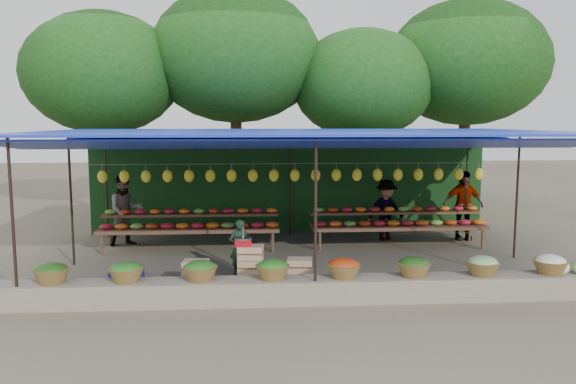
{
  "coord_description": "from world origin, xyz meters",
  "views": [
    {
      "loc": [
        -1.05,
        -11.87,
        3.03
      ],
      "look_at": [
        -0.24,
        0.2,
        1.49
      ],
      "focal_mm": 35.0,
      "sensor_mm": 36.0,
      "label": 1
    }
  ],
  "objects": [
    {
      "name": "blue_crate_front",
      "position": [
        -3.27,
        -2.13,
        0.17
      ],
      "size": [
        0.63,
        0.51,
        0.34
      ],
      "primitive_type": "cube",
      "rotation": [
        0.0,
        0.0,
        0.2
      ],
      "color": "navy",
      "rests_on": "ground"
    },
    {
      "name": "produce_baskets",
      "position": [
        -0.1,
        -2.75,
        0.56
      ],
      "size": [
        8.98,
        0.58,
        0.34
      ],
      "color": "brown",
      "rests_on": "stone_curb"
    },
    {
      "name": "blue_crate_back",
      "position": [
        -3.39,
        -1.23,
        0.14
      ],
      "size": [
        0.56,
        0.49,
        0.28
      ],
      "primitive_type": "cube",
      "rotation": [
        0.0,
        0.0,
        -0.4
      ],
      "color": "navy",
      "rests_on": "ground"
    },
    {
      "name": "ground",
      "position": [
        0.0,
        0.0,
        0.0
      ],
      "size": [
        60.0,
        60.0,
        0.0
      ],
      "primitive_type": "plane",
      "color": "brown",
      "rests_on": "ground"
    },
    {
      "name": "customer_mid",
      "position": [
        2.39,
        2.05,
        0.77
      ],
      "size": [
        1.09,
        0.75,
        1.54
      ],
      "primitive_type": "imported",
      "rotation": [
        0.0,
        0.0,
        0.18
      ],
      "color": "slate",
      "rests_on": "ground"
    },
    {
      "name": "netting_backdrop",
      "position": [
        0.0,
        3.15,
        1.25
      ],
      "size": [
        10.6,
        0.06,
        2.5
      ],
      "primitive_type": "cube",
      "color": "#18451A",
      "rests_on": "ground"
    },
    {
      "name": "fruit_table_right",
      "position": [
        2.51,
        1.35,
        0.61
      ],
      "size": [
        4.21,
        0.95,
        0.93
      ],
      "color": "#492A1D",
      "rests_on": "ground"
    },
    {
      "name": "tree_row",
      "position": [
        0.5,
        6.09,
        4.7
      ],
      "size": [
        16.51,
        5.5,
        7.12
      ],
      "color": "#3D2316",
      "rests_on": "ground"
    },
    {
      "name": "crate_counter",
      "position": [
        -1.09,
        -1.83,
        0.31
      ],
      "size": [
        2.39,
        0.39,
        0.77
      ],
      "color": "tan",
      "rests_on": "ground"
    },
    {
      "name": "stone_curb",
      "position": [
        0.0,
        -2.75,
        0.2
      ],
      "size": [
        10.6,
        0.55,
        0.4
      ],
      "primitive_type": "cube",
      "color": "#706A59",
      "rests_on": "ground"
    },
    {
      "name": "vendor_seated",
      "position": [
        -1.29,
        -1.03,
        0.56
      ],
      "size": [
        0.46,
        0.36,
        1.12
      ],
      "primitive_type": "imported",
      "rotation": [
        0.0,
        0.0,
        3.39
      ],
      "color": "#173320",
      "rests_on": "ground"
    },
    {
      "name": "stall_canopy",
      "position": [
        0.0,
        0.07,
        2.67
      ],
      "size": [
        10.8,
        6.6,
        2.82
      ],
      "color": "black",
      "rests_on": "ground"
    },
    {
      "name": "fruit_table_left",
      "position": [
        -2.49,
        1.35,
        0.61
      ],
      "size": [
        4.21,
        0.95,
        0.93
      ],
      "color": "#492A1D",
      "rests_on": "ground"
    },
    {
      "name": "weighing_scale",
      "position": [
        -1.2,
        -1.83,
        0.85
      ],
      "size": [
        0.32,
        0.32,
        0.34
      ],
      "color": "red",
      "rests_on": "crate_counter"
    },
    {
      "name": "customer_left",
      "position": [
        -4.11,
        1.86,
        0.86
      ],
      "size": [
        1.03,
        0.93,
        1.73
      ],
      "primitive_type": "imported",
      "rotation": [
        0.0,
        0.0,
        0.41
      ],
      "color": "slate",
      "rests_on": "ground"
    },
    {
      "name": "customer_right",
      "position": [
        4.36,
        1.98,
        0.89
      ],
      "size": [
        1.05,
        0.46,
        1.77
      ],
      "primitive_type": "imported",
      "rotation": [
        0.0,
        0.0,
        -0.03
      ],
      "color": "slate",
      "rests_on": "ground"
    }
  ]
}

